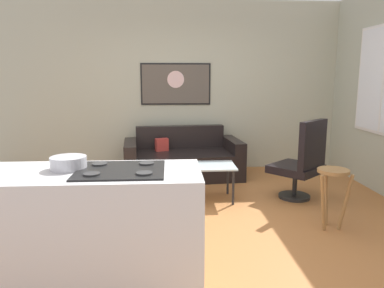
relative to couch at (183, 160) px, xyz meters
The scene contains 10 objects.
ground 1.85m from the couch, 88.73° to the right, with size 6.40×6.40×0.04m, color #AA6936.
back_wall 1.28m from the couch, 86.11° to the left, with size 6.40×0.05×2.80m, color #B0B197.
couch is the anchor object (origin of this frame).
coffee_table 1.14m from the couch, 84.06° to the right, with size 1.03×0.51×0.46m.
armchair 1.92m from the couch, 38.63° to the right, with size 0.80×0.80×1.04m.
bar_stool 2.59m from the couch, 55.15° to the right, with size 0.37×0.36×0.64m.
kitchen_counter 3.29m from the couch, 105.01° to the right, with size 1.73×0.66×0.96m.
mixing_bowl 3.31m from the couch, 106.41° to the right, with size 0.25×0.25×0.09m.
wall_painting 1.31m from the couch, 99.04° to the left, with size 1.16×0.03×0.69m.
window 3.06m from the couch, 19.46° to the right, with size 0.03×1.32×1.46m.
Camera 1 is at (-0.24, -3.84, 1.58)m, focal length 34.45 mm.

